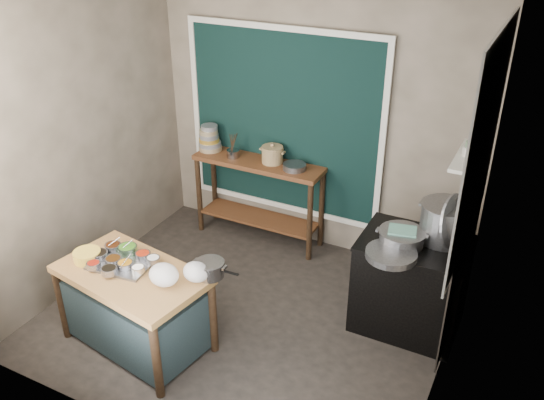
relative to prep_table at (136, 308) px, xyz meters
The scene contains 31 objects.
floor 1.06m from the prep_table, 49.09° to the left, with size 3.50×3.00×0.02m, color #2E2723.
back_wall 2.57m from the prep_table, 73.95° to the left, with size 3.50×0.02×2.80m, color gray.
left_wall 1.69m from the prep_table, 145.95° to the left, with size 0.02×3.00×2.80m, color gray.
right_wall 2.72m from the prep_table, 17.29° to the left, with size 0.02×3.00×2.80m, color gray.
ceiling 2.63m from the prep_table, 49.09° to the left, with size 3.50×3.00×0.02m, color gray.
curtain_panel 2.44m from the prep_table, 82.30° to the left, with size 2.10×0.02×1.90m, color black.
curtain_frame 2.43m from the prep_table, 82.27° to the left, with size 2.22×0.03×2.02m, color beige, non-canonical shape.
tile_panel 3.09m from the prep_table, 28.59° to the left, with size 0.02×1.70×1.70m, color #B2B2AA.
soot_patch 2.79m from the prep_table, 30.36° to the left, with size 0.01×1.30×1.30m, color black.
wall_shelf 3.04m from the prep_table, 35.06° to the left, with size 0.22×0.70×0.03m, color beige.
prep_table is the anchor object (origin of this frame).
back_counter 2.03m from the prep_table, 87.18° to the left, with size 1.45×0.40×0.95m, color #513017.
stove_block 2.39m from the prep_table, 33.02° to the left, with size 0.90×0.68×0.85m, color black.
stove_top 2.44m from the prep_table, 33.02° to the left, with size 0.92×0.69×0.03m, color black.
condiment_tray 0.41m from the prep_table, 160.14° to the left, with size 0.50×0.36×0.02m, color gray.
condiment_bowls 0.46m from the prep_table, 157.19° to the left, with size 0.58×0.45×0.06m.
yellow_basin 0.60m from the prep_table, behind, with size 0.23×0.23×0.09m, color yellow.
saucepan 0.79m from the prep_table, 22.21° to the left, with size 0.24×0.24×0.13m, color gray, non-canonical shape.
plastic_bag_a 0.58m from the prep_table, ahead, with size 0.25×0.21×0.18m, color white.
plastic_bag_b 0.73m from the prep_table, 15.01° to the left, with size 0.22×0.18×0.16m, color white.
bowl_stack 2.23m from the prep_table, 104.48° to the left, with size 0.26×0.26×0.29m.
utensil_cup 2.10m from the prep_table, 95.53° to the left, with size 0.14×0.14×0.08m, color gray.
ceramic_crock 2.18m from the prep_table, 83.12° to the left, with size 0.24×0.24×0.16m, color #8D734D, non-canonical shape.
wide_bowl 2.17m from the prep_table, 75.19° to the left, with size 0.24×0.24×0.06m, color gray.
stock_pot 2.70m from the prep_table, 33.29° to the left, with size 0.43×0.43×0.34m, color gray, non-canonical shape.
pot_lid 2.75m from the prep_table, 31.42° to the left, with size 0.46×0.46×0.02m, color gray.
steamer 2.32m from the prep_table, 32.39° to the left, with size 0.39×0.39×0.13m, color gray, non-canonical shape.
green_cloth 2.33m from the prep_table, 32.39° to the left, with size 0.23×0.17×0.02m, color #5B9377.
shallow_pan 2.18m from the prep_table, 27.49° to the left, with size 0.42×0.42×0.05m, color gray.
shelf_bowl_stack 3.07m from the prep_table, 34.99° to the left, with size 0.14×0.14×0.11m.
shelf_bowl_green 3.19m from the prep_table, 38.85° to the left, with size 0.13×0.13×0.05m, color gray.
Camera 1 is at (2.13, -3.68, 3.47)m, focal length 38.00 mm.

